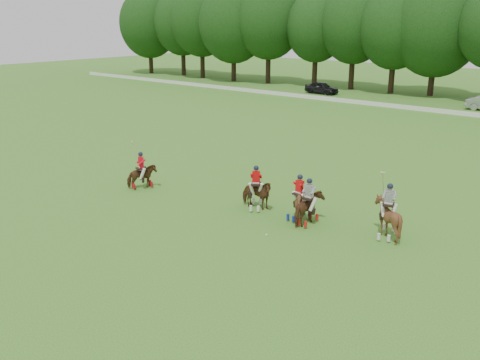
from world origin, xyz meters
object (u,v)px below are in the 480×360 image
Objects in this scene: polo_red_c at (299,204)px; polo_stripe_a at (308,208)px; polo_red_b at (256,194)px; car_left at (322,88)px; polo_red_a at (142,176)px; polo_ball at (267,235)px; polo_stripe_b at (387,218)px.

polo_red_c is 1.00× the size of polo_stripe_a.
car_left is at bearing 117.12° from polo_red_b.
polo_red_a is at bearing -170.54° from polo_red_c.
polo_red_a is at bearing 174.10° from polo_ball.
polo_stripe_b is at bearing 7.27° from polo_red_b.
car_left is at bearing 118.51° from polo_ball.
polo_red_b is 3.12m from polo_stripe_a.
polo_red_a is at bearing -170.49° from polo_stripe_b.
polo_red_b is (19.50, -38.06, 0.05)m from car_left.
polo_red_c is at bearing 90.39° from polo_ball.
polo_stripe_b reaches higher than polo_ball.
polo_red_a is 1.19× the size of polo_stripe_a.
car_left is at bearing 107.64° from polo_red_a.
polo_red_a reaches higher than polo_ball.
polo_red_a reaches higher than polo_red_c.
polo_ball is (9.42, -0.97, -0.69)m from polo_red_a.
polo_red_b is 1.01× the size of polo_red_c.
polo_ball is at bearing -105.47° from polo_stripe_a.
polo_stripe_b is at bearing 9.62° from polo_red_c.
polo_red_c is (2.46, 0.14, -0.00)m from polo_red_b.
polo_red_c reaches higher than car_left.
car_left is 1.46× the size of polo_stripe_b.
polo_ball is at bearing -141.49° from polo_stripe_b.
polo_red_b is at bearing 178.48° from polo_stripe_a.
polo_red_b reaches higher than polo_stripe_a.
polo_red_b is at bearing 135.96° from polo_ball.
polo_red_c is at bearing 161.04° from polo_stripe_a.
polo_red_c reaches higher than polo_stripe_a.
polo_red_a is 9.49m from polo_ball.
polo_red_b reaches higher than car_left.
car_left reaches higher than polo_ball.
polo_stripe_b is at bearing 38.51° from polo_ball.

